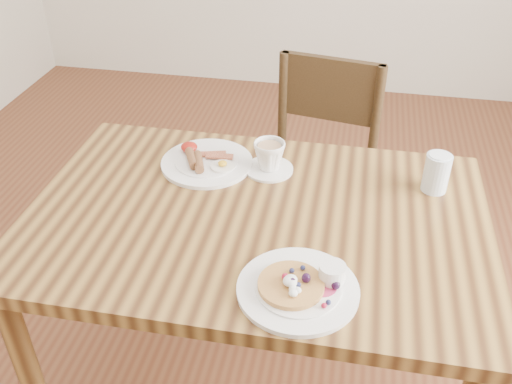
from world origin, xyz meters
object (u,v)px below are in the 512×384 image
at_px(breakfast_plate, 205,161).
at_px(teacup_saucer, 269,158).
at_px(water_glass, 436,173).
at_px(dining_table, 256,243).
at_px(chair_far, 316,169).
at_px(pancake_plate, 300,286).

xyz_separation_m(breakfast_plate, teacup_saucer, (0.19, 0.00, 0.03)).
height_order(teacup_saucer, water_glass, water_glass).
xyz_separation_m(dining_table, chair_far, (0.10, 0.66, -0.16)).
distance_m(chair_far, teacup_saucer, 0.54).
height_order(dining_table, water_glass, water_glass).
xyz_separation_m(chair_far, pancake_plate, (0.04, -0.91, 0.27)).
distance_m(dining_table, teacup_saucer, 0.26).
bearing_deg(chair_far, water_glass, 138.32).
bearing_deg(dining_table, water_glass, 23.92).
bearing_deg(pancake_plate, teacup_saucer, 107.71).
bearing_deg(pancake_plate, water_glass, 55.96).
distance_m(teacup_saucer, water_glass, 0.46).
distance_m(chair_far, breakfast_plate, 0.60).
bearing_deg(pancake_plate, dining_table, 119.93).
bearing_deg(breakfast_plate, teacup_saucer, 1.43).
bearing_deg(dining_table, teacup_saucer, 90.76).
relative_size(chair_far, teacup_saucer, 6.29).
bearing_deg(breakfast_plate, pancake_plate, -53.97).
height_order(dining_table, chair_far, chair_far).
relative_size(dining_table, pancake_plate, 4.44).
bearing_deg(dining_table, breakfast_plate, 132.37).
bearing_deg(chair_far, pancake_plate, 102.83).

